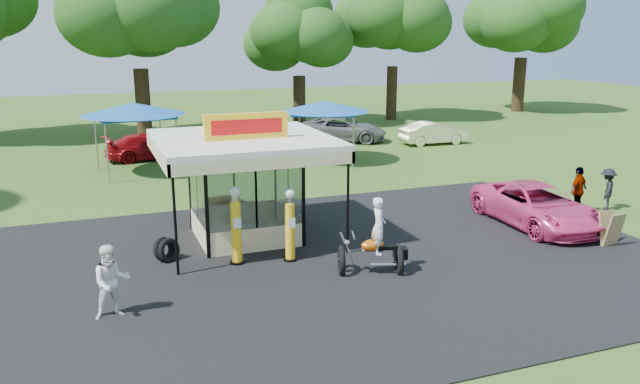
# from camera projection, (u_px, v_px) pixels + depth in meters

# --- Properties ---
(ground) EXTENTS (120.00, 120.00, 0.00)m
(ground) POSITION_uv_depth(u_px,v_px,m) (364.00, 286.00, 16.64)
(ground) COLOR #34571B
(ground) RESTS_ON ground
(asphalt_apron) EXTENTS (20.00, 14.00, 0.04)m
(asphalt_apron) POSITION_uv_depth(u_px,v_px,m) (336.00, 260.00, 18.45)
(asphalt_apron) COLOR black
(asphalt_apron) RESTS_ON ground
(gas_station_kiosk) EXTENTS (5.40, 5.40, 4.18)m
(gas_station_kiosk) POSITION_uv_depth(u_px,v_px,m) (244.00, 186.00, 20.05)
(gas_station_kiosk) COLOR white
(gas_station_kiosk) RESTS_ON ground
(gas_pump_left) EXTENTS (0.44, 0.44, 2.36)m
(gas_pump_left) POSITION_uv_depth(u_px,v_px,m) (236.00, 227.00, 17.92)
(gas_pump_left) COLOR black
(gas_pump_left) RESTS_ON ground
(gas_pump_right) EXTENTS (0.41, 0.41, 2.21)m
(gas_pump_right) POSITION_uv_depth(u_px,v_px,m) (290.00, 227.00, 18.17)
(gas_pump_right) COLOR black
(gas_pump_right) RESTS_ON ground
(motorcycle) EXTENTS (2.02, 1.41, 2.29)m
(motorcycle) POSITION_uv_depth(u_px,v_px,m) (376.00, 243.00, 17.29)
(motorcycle) COLOR black
(motorcycle) RESTS_ON ground
(spare_tires) EXTENTS (0.94, 0.85, 0.76)m
(spare_tires) POSITION_uv_depth(u_px,v_px,m) (166.00, 250.00, 18.31)
(spare_tires) COLOR black
(spare_tires) RESTS_ON ground
(a_frame_sign) EXTENTS (0.64, 0.59, 1.11)m
(a_frame_sign) POSITION_uv_depth(u_px,v_px,m) (611.00, 229.00, 19.60)
(a_frame_sign) COLOR #593819
(a_frame_sign) RESTS_ON ground
(kiosk_car) EXTENTS (2.82, 1.13, 0.96)m
(kiosk_car) POSITION_uv_depth(u_px,v_px,m) (231.00, 207.00, 22.38)
(kiosk_car) COLOR yellow
(kiosk_car) RESTS_ON ground
(pink_sedan) EXTENTS (2.59, 5.31, 1.45)m
(pink_sedan) POSITION_uv_depth(u_px,v_px,m) (536.00, 206.00, 21.67)
(pink_sedan) COLOR #E03D7C
(pink_sedan) RESTS_ON ground
(spectator_west) EXTENTS (0.96, 0.79, 1.80)m
(spectator_west) POSITION_uv_depth(u_px,v_px,m) (112.00, 282.00, 14.59)
(spectator_west) COLOR white
(spectator_west) RESTS_ON ground
(spectator_east_a) EXTENTS (1.17, 1.14, 1.60)m
(spectator_east_a) POSITION_uv_depth(u_px,v_px,m) (607.00, 189.00, 23.66)
(spectator_east_a) COLOR black
(spectator_east_a) RESTS_ON ground
(spectator_east_b) EXTENTS (1.13, 0.76, 1.77)m
(spectator_east_b) POSITION_uv_depth(u_px,v_px,m) (578.00, 190.00, 23.14)
(spectator_east_b) COLOR gray
(spectator_east_b) RESTS_ON ground
(bg_car_b) EXTENTS (4.89, 2.44, 1.36)m
(bg_car_b) POSITION_uv_depth(u_px,v_px,m) (151.00, 147.00, 33.18)
(bg_car_b) COLOR #A10C12
(bg_car_b) RESTS_ON ground
(bg_car_c) EXTENTS (4.33, 2.66, 1.38)m
(bg_car_c) POSITION_uv_depth(u_px,v_px,m) (266.00, 138.00, 35.78)
(bg_car_c) COLOR #B2B1B6
(bg_car_c) RESTS_ON ground
(bg_car_d) EXTENTS (6.04, 4.71, 1.52)m
(bg_car_d) POSITION_uv_depth(u_px,v_px,m) (342.00, 129.00, 38.64)
(bg_car_d) COLOR slate
(bg_car_d) RESTS_ON ground
(bg_car_e) EXTENTS (4.15, 1.56, 1.35)m
(bg_car_e) POSITION_uv_depth(u_px,v_px,m) (434.00, 133.00, 37.73)
(bg_car_e) COLOR beige
(bg_car_e) RESTS_ON ground
(tent_west) EXTENTS (4.83, 4.83, 3.38)m
(tent_west) POSITION_uv_depth(u_px,v_px,m) (133.00, 110.00, 29.34)
(tent_west) COLOR gray
(tent_west) RESTS_ON ground
(tent_east) EXTENTS (4.56, 4.56, 3.19)m
(tent_east) POSITION_uv_depth(u_px,v_px,m) (325.00, 107.00, 31.91)
(tent_east) COLOR gray
(tent_east) RESTS_ON ground
(oak_far_c) EXTENTS (10.50, 10.50, 12.38)m
(oak_far_c) POSITION_uv_depth(u_px,v_px,m) (137.00, 11.00, 38.33)
(oak_far_c) COLOR black
(oak_far_c) RESTS_ON ground
(oak_far_d) EXTENTS (8.32, 8.32, 9.91)m
(oak_far_d) POSITION_uv_depth(u_px,v_px,m) (299.00, 37.00, 44.15)
(oak_far_d) COLOR black
(oak_far_d) RESTS_ON ground
(oak_far_e) EXTENTS (9.52, 9.52, 11.33)m
(oak_far_e) POSITION_uv_depth(u_px,v_px,m) (394.00, 24.00, 47.02)
(oak_far_e) COLOR black
(oak_far_e) RESTS_ON ground
(oak_far_f) EXTENTS (10.24, 10.24, 12.34)m
(oak_far_f) POSITION_uv_depth(u_px,v_px,m) (524.00, 16.00, 51.98)
(oak_far_f) COLOR black
(oak_far_f) RESTS_ON ground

